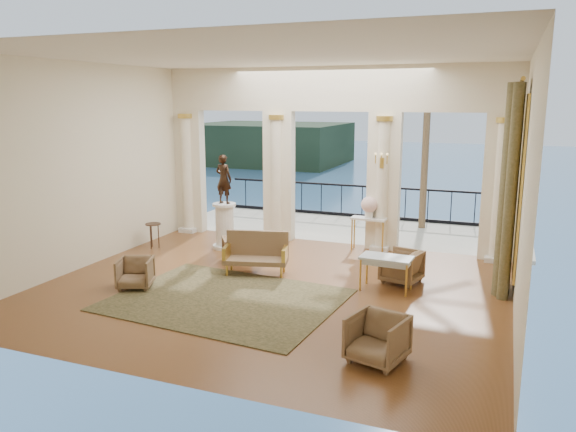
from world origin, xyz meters
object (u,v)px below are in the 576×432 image
at_px(console_table, 369,223).
at_px(armchair_a, 135,272).
at_px(statue, 224,179).
at_px(side_table, 153,227).
at_px(armchair_b, 377,336).
at_px(armchair_d, 237,248).
at_px(pedestal, 225,227).
at_px(game_table, 386,260).
at_px(armchair_c, 402,265).
at_px(settee, 256,253).

bearing_deg(console_table, armchair_a, -126.00).
bearing_deg(statue, armchair_a, 94.69).
bearing_deg(side_table, console_table, 18.88).
bearing_deg(armchair_b, armchair_d, 152.09).
relative_size(armchair_b, armchair_d, 1.21).
bearing_deg(armchair_b, pedestal, 150.82).
height_order(armchair_a, game_table, game_table).
distance_m(armchair_b, armchair_c, 3.71).
distance_m(pedestal, side_table, 1.81).
height_order(armchair_c, settee, settee).
bearing_deg(pedestal, armchair_b, -44.09).
distance_m(armchair_d, console_table, 3.35).
relative_size(armchair_c, settee, 0.51).
xyz_separation_m(armchair_a, settee, (1.84, 1.78, 0.11)).
bearing_deg(armchair_c, statue, -88.84).
bearing_deg(armchair_b, statue, 150.82).
distance_m(armchair_c, settee, 3.08).
xyz_separation_m(game_table, statue, (-4.45, 1.69, 1.15)).
height_order(game_table, console_table, console_table).
distance_m(armchair_c, pedestal, 4.78).
relative_size(statue, side_table, 1.94).
relative_size(console_table, side_table, 1.41).
height_order(armchair_b, game_table, armchair_b).
relative_size(armchair_b, game_table, 0.75).
bearing_deg(armchair_b, armchair_c, 109.80).
xyz_separation_m(armchair_c, side_table, (-6.34, 0.46, 0.17)).
relative_size(armchair_c, side_table, 1.18).
distance_m(armchair_b, console_table, 6.12).
xyz_separation_m(game_table, console_table, (-1.02, 2.79, 0.07)).
height_order(armchair_c, statue, statue).
relative_size(game_table, pedestal, 0.89).
bearing_deg(game_table, statue, 162.02).
bearing_deg(settee, armchair_b, -58.15).
bearing_deg(settee, side_table, 149.32).
bearing_deg(console_table, armchair_b, -72.16).
relative_size(armchair_b, settee, 0.53).
bearing_deg(statue, armchair_d, 138.99).
bearing_deg(armchair_c, armchair_a, -50.47).
height_order(armchair_c, game_table, armchair_c).
distance_m(game_table, console_table, 2.98).
bearing_deg(pedestal, console_table, 17.84).
bearing_deg(armchair_a, armchair_b, -37.30).
relative_size(settee, pedestal, 1.27).
height_order(armchair_a, console_table, console_table).
bearing_deg(game_table, pedestal, 162.02).
distance_m(armchair_a, armchair_c, 5.39).
height_order(armchair_a, pedestal, pedestal).
xyz_separation_m(pedestal, side_table, (-1.69, -0.65, -0.01)).
xyz_separation_m(armchair_b, pedestal, (-4.97, 4.81, 0.17)).
bearing_deg(armchair_d, console_table, -85.96).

